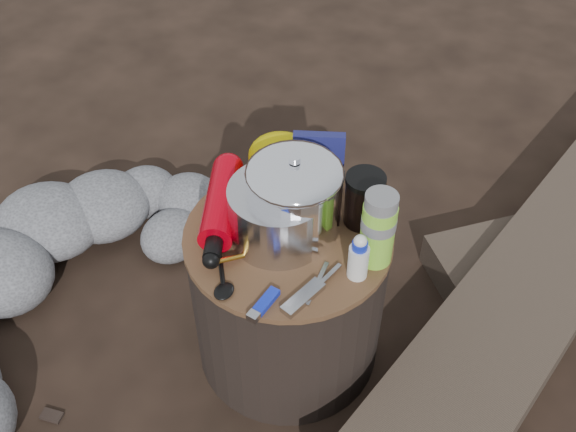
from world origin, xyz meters
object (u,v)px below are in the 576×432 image
at_px(thermos, 378,229).
at_px(travel_mug, 364,200).
at_px(stump, 288,295).
at_px(log_main, 542,277).
at_px(fuel_bottle, 222,203).
at_px(camping_pot, 294,197).

height_order(thermos, travel_mug, thermos).
relative_size(stump, travel_mug, 3.66).
distance_m(stump, thermos, 0.36).
bearing_deg(travel_mug, thermos, -53.97).
bearing_deg(log_main, fuel_bottle, -133.36).
xyz_separation_m(log_main, thermos, (-0.35, -0.45, 0.44)).
bearing_deg(stump, fuel_bottle, -175.69).
relative_size(stump, camping_pot, 2.30).
distance_m(thermos, travel_mug, 0.12).
relative_size(log_main, fuel_bottle, 5.61).
bearing_deg(log_main, thermos, -115.67).
distance_m(log_main, camping_pot, 0.83).
xyz_separation_m(stump, thermos, (0.19, 0.02, 0.30)).
bearing_deg(log_main, stump, -126.88).
height_order(camping_pot, travel_mug, camping_pot).
bearing_deg(fuel_bottle, travel_mug, 0.51).
bearing_deg(travel_mug, stump, -137.46).
bearing_deg(fuel_bottle, stump, -19.31).
xyz_separation_m(stump, fuel_bottle, (-0.16, -0.01, 0.25)).
bearing_deg(travel_mug, fuel_bottle, -155.88).
bearing_deg(thermos, fuel_bottle, -174.35).
bearing_deg(thermos, camping_pot, -178.59).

